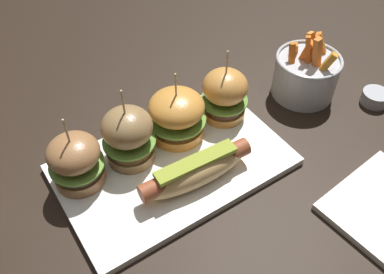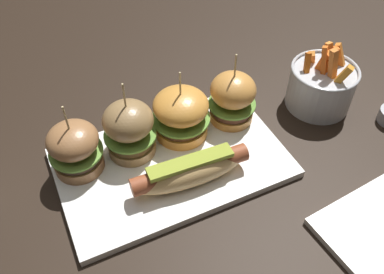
# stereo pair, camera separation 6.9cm
# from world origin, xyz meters

# --- Properties ---
(ground_plane) EXTENTS (3.00, 3.00, 0.00)m
(ground_plane) POSITION_xyz_m (0.00, 0.00, 0.00)
(ground_plane) COLOR black
(platter_main) EXTENTS (0.38, 0.24, 0.01)m
(platter_main) POSITION_xyz_m (0.00, 0.00, 0.01)
(platter_main) COLOR white
(platter_main) RESTS_ON ground
(hot_dog) EXTENTS (0.20, 0.06, 0.05)m
(hot_dog) POSITION_xyz_m (0.01, -0.05, 0.04)
(hot_dog) COLOR tan
(hot_dog) RESTS_ON platter_main
(slider_far_left) EXTENTS (0.09, 0.09, 0.14)m
(slider_far_left) POSITION_xyz_m (-0.15, 0.05, 0.06)
(slider_far_left) COLOR #95653D
(slider_far_left) RESTS_ON platter_main
(slider_center_left) EXTENTS (0.09, 0.09, 0.15)m
(slider_center_left) POSITION_xyz_m (-0.05, 0.05, 0.07)
(slider_center_left) COLOR olive
(slider_center_left) RESTS_ON platter_main
(slider_center_right) EXTENTS (0.10, 0.10, 0.13)m
(slider_center_right) POSITION_xyz_m (0.04, 0.05, 0.06)
(slider_center_right) COLOR #CB8737
(slider_center_right) RESTS_ON platter_main
(slider_far_right) EXTENTS (0.09, 0.09, 0.14)m
(slider_far_right) POSITION_xyz_m (0.14, 0.05, 0.06)
(slider_far_right) COLOR #C9873E
(slider_far_right) RESTS_ON platter_main
(fries_bucket) EXTENTS (0.13, 0.13, 0.14)m
(fries_bucket) POSITION_xyz_m (0.33, 0.02, 0.05)
(fries_bucket) COLOR #B7BABF
(fries_bucket) RESTS_ON ground
(sauce_ramekin) EXTENTS (0.05, 0.05, 0.03)m
(sauce_ramekin) POSITION_xyz_m (0.42, -0.08, 0.01)
(sauce_ramekin) COLOR #A8AAB2
(sauce_ramekin) RESTS_ON ground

